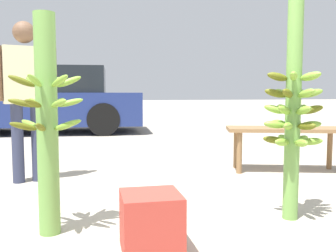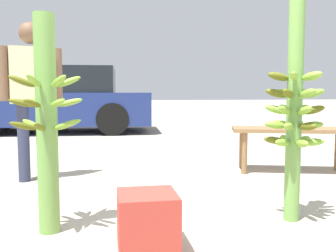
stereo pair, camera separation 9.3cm
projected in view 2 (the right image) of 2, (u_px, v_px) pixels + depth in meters
ground_plane at (181, 235)px, 2.33m from camera, size 80.00×80.00×0.00m
banana_stalk_left at (47, 122)px, 2.33m from camera, size 0.45×0.45×1.37m
banana_stalk_center at (294, 111)px, 2.54m from camera, size 0.40×0.40×1.51m
vendor_person at (31, 87)px, 3.70m from camera, size 0.61×0.29×1.57m
market_bench at (293, 135)px, 4.14m from camera, size 1.38×0.78×0.49m
parked_car at (57, 101)px, 8.34m from camera, size 4.31×2.05×1.44m
produce_crate at (147, 222)px, 2.10m from camera, size 0.33×0.33×0.33m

